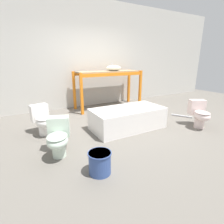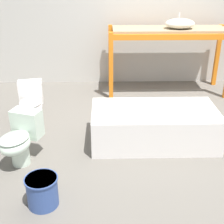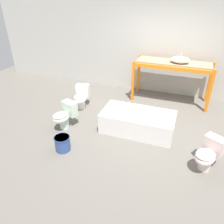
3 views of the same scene
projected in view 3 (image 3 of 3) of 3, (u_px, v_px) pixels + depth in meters
The scene contains 10 objects.
ground_plane at pixel (141, 124), 5.17m from camera, with size 12.00×12.00×0.00m, color #666059.
warehouse_wall_rear at pixel (162, 38), 6.04m from camera, with size 10.80×0.08×3.20m.
shelving_rack at pixel (173, 68), 5.78m from camera, with size 2.05×0.71×1.13m.
sink_basin at pixel (180, 60), 5.55m from camera, with size 0.49×0.36×0.25m.
bathtub_main at pixel (138, 121), 4.81m from camera, with size 1.58×0.80×0.46m.
toilet_near at pixel (81, 97), 5.74m from camera, with size 0.42×0.61×0.59m.
toilet_far at pixel (65, 115), 4.91m from camera, with size 0.49×0.64×0.59m.
toilet_extra at pixel (208, 154), 3.77m from camera, with size 0.56×0.65×0.59m.
bucket_white at pixel (63, 143), 4.29m from camera, with size 0.32×0.32×0.31m.
loose_pipe at pixel (220, 147), 4.39m from camera, with size 0.30×0.46×0.04m.
Camera 3 is at (0.84, -4.31, 2.83)m, focal length 35.00 mm.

